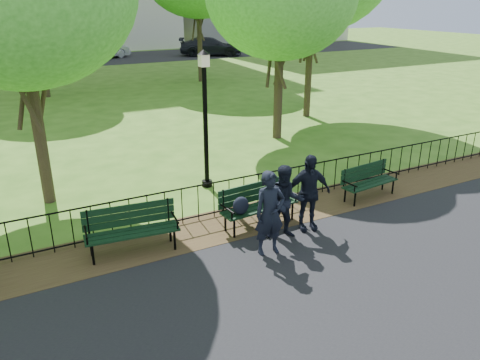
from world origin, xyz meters
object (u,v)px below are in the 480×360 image
park_bench_left_a (131,224)px  sedan_silver (102,49)px  person_right (308,193)px  park_bench_right_a (368,178)px  person_mid (286,202)px  park_bench_main (252,202)px  person_left (270,213)px  sedan_dark (210,47)px  lamppost (205,115)px

park_bench_left_a → sedan_silver: 34.48m
sedan_silver → person_right: bearing=155.6°
park_bench_right_a → person_mid: 3.23m
sedan_silver → park_bench_main: bearing=153.7°
person_right → sedan_silver: person_right is taller
park_bench_left_a → person_left: person_left is taller
park_bench_right_a → person_right: person_right is taller
park_bench_main → park_bench_right_a: 3.51m
person_mid → sedan_dark: size_ratio=0.29×
park_bench_left_a → person_mid: person_mid is taller
park_bench_right_a → lamppost: size_ratio=0.46×
lamppost → sedan_silver: lamppost is taller
person_right → person_left: bearing=-144.9°
park_bench_main → person_mid: person_mid is taller
park_bench_main → sedan_silver: sedan_silver is taller
park_bench_left_a → sedan_silver: (7.02, 33.76, 0.19)m
park_bench_right_a → person_mid: size_ratio=1.05×
lamppost → sedan_silver: bearing=82.3°
sedan_silver → sedan_dark: bearing=-123.4°
lamppost → person_left: 4.10m
park_bench_main → park_bench_right_a: park_bench_main is taller
park_bench_left_a → person_right: (3.73, -0.87, 0.28)m
person_left → park_bench_right_a: bearing=25.3°
person_left → person_mid: (0.65, 0.41, -0.06)m
sedan_dark → park_bench_left_a: bearing=177.7°
park_bench_right_a → person_left: bearing=-167.5°
person_mid → person_right: size_ratio=0.93×
person_mid → sedan_silver: person_mid is taller
person_left → park_bench_main: bearing=84.8°
person_mid → person_right: person_right is taller
person_left → sedan_dark: 35.56m
park_bench_left_a → park_bench_right_a: park_bench_left_a is taller
park_bench_right_a → park_bench_left_a: bearing=172.7°
park_bench_left_a → person_mid: size_ratio=1.18×
person_right → sedan_silver: bearing=98.2°
lamppost → sedan_silver: (4.20, 31.22, -1.21)m
sedan_silver → sedan_dark: size_ratio=0.85×
sedan_silver → park_bench_left_a: bearing=149.2°
person_right → sedan_silver: size_ratio=0.37×
person_left → person_mid: person_left is taller
park_bench_main → person_right: person_right is taller
lamppost → person_mid: (0.26, -3.51, -1.18)m
park_bench_left_a → sedan_silver: bearing=84.6°
park_bench_left_a → sedan_dark: bearing=69.1°
sedan_silver → lamppost: bearing=153.3°
lamppost → person_left: lamppost is taller
park_bench_left_a → person_right: bearing=-6.7°
person_right → sedan_silver: (3.29, 34.63, -0.09)m
person_left → sedan_dark: bearing=73.9°
lamppost → sedan_silver: size_ratio=0.78×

